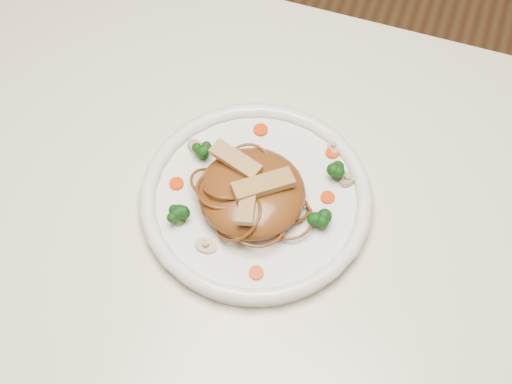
% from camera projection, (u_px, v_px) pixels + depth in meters
% --- Properties ---
extents(table, '(1.20, 0.80, 0.75)m').
position_uv_depth(table, '(252.00, 271.00, 1.01)').
color(table, beige).
rests_on(table, ground).
extents(plate, '(0.31, 0.31, 0.02)m').
position_uv_depth(plate, '(256.00, 201.00, 0.94)').
color(plate, white).
rests_on(plate, table).
extents(noodle_mound, '(0.14, 0.14, 0.04)m').
position_uv_depth(noodle_mound, '(252.00, 193.00, 0.91)').
color(noodle_mound, brown).
rests_on(noodle_mound, plate).
extents(chicken_a, '(0.07, 0.07, 0.01)m').
position_uv_depth(chicken_a, '(263.00, 185.00, 0.89)').
color(chicken_a, tan).
rests_on(chicken_a, noodle_mound).
extents(chicken_b, '(0.07, 0.04, 0.01)m').
position_uv_depth(chicken_b, '(236.00, 160.00, 0.90)').
color(chicken_b, tan).
rests_on(chicken_b, noodle_mound).
extents(chicken_c, '(0.03, 0.06, 0.01)m').
position_uv_depth(chicken_c, '(247.00, 202.00, 0.87)').
color(chicken_c, tan).
rests_on(chicken_c, noodle_mound).
extents(broccoli_0, '(0.03, 0.03, 0.03)m').
position_uv_depth(broccoli_0, '(339.00, 170.00, 0.93)').
color(broccoli_0, '#10420D').
rests_on(broccoli_0, plate).
extents(broccoli_1, '(0.04, 0.04, 0.03)m').
position_uv_depth(broccoli_1, '(202.00, 148.00, 0.95)').
color(broccoli_1, '#10420D').
rests_on(broccoli_1, plate).
extents(broccoli_2, '(0.04, 0.04, 0.03)m').
position_uv_depth(broccoli_2, '(178.00, 215.00, 0.90)').
color(broccoli_2, '#10420D').
rests_on(broccoli_2, plate).
extents(broccoli_3, '(0.03, 0.03, 0.03)m').
position_uv_depth(broccoli_3, '(320.00, 216.00, 0.90)').
color(broccoli_3, '#10420D').
rests_on(broccoli_3, plate).
extents(carrot_0, '(0.02, 0.02, 0.00)m').
position_uv_depth(carrot_0, '(332.00, 153.00, 0.97)').
color(carrot_0, red).
rests_on(carrot_0, plate).
extents(carrot_1, '(0.02, 0.02, 0.00)m').
position_uv_depth(carrot_1, '(177.00, 184.00, 0.94)').
color(carrot_1, red).
rests_on(carrot_1, plate).
extents(carrot_2, '(0.02, 0.02, 0.00)m').
position_uv_depth(carrot_2, '(328.00, 197.00, 0.93)').
color(carrot_2, red).
rests_on(carrot_2, plate).
extents(carrot_3, '(0.02, 0.02, 0.00)m').
position_uv_depth(carrot_3, '(261.00, 130.00, 0.99)').
color(carrot_3, red).
rests_on(carrot_3, plate).
extents(carrot_4, '(0.02, 0.02, 0.00)m').
position_uv_depth(carrot_4, '(256.00, 273.00, 0.88)').
color(carrot_4, red).
rests_on(carrot_4, plate).
extents(mushroom_0, '(0.03, 0.03, 0.01)m').
position_uv_depth(mushroom_0, '(206.00, 246.00, 0.89)').
color(mushroom_0, tan).
rests_on(mushroom_0, plate).
extents(mushroom_1, '(0.03, 0.03, 0.01)m').
position_uv_depth(mushroom_1, '(347.00, 179.00, 0.94)').
color(mushroom_1, tan).
rests_on(mushroom_1, plate).
extents(mushroom_2, '(0.03, 0.03, 0.01)m').
position_uv_depth(mushroom_2, '(196.00, 147.00, 0.97)').
color(mushroom_2, tan).
rests_on(mushroom_2, plate).
extents(mushroom_3, '(0.03, 0.03, 0.01)m').
position_uv_depth(mushroom_3, '(334.00, 147.00, 0.97)').
color(mushroom_3, tan).
rests_on(mushroom_3, plate).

